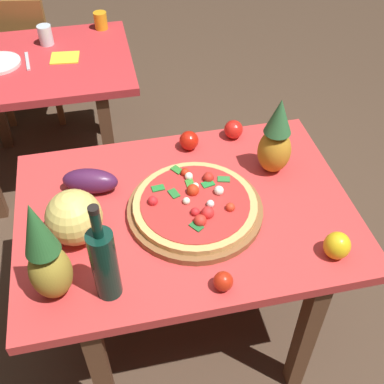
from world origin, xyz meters
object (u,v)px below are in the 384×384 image
drinking_glass_water (45,35)px  bell_pepper (337,246)px  display_table (185,226)px  tomato_beside_pepper (223,281)px  tomato_near_board (189,140)px  knife_utensil (27,61)px  napkin_folded (65,58)px  drinking_glass_juice (101,21)px  dining_chair (24,52)px  melon (74,217)px  pizza (195,204)px  tomato_by_bottle (234,129)px  wine_bottle (104,263)px  pizza_board (195,210)px  pineapple_right (46,257)px  pineapple_left (276,140)px  background_table (37,81)px  eggplant (90,181)px

drinking_glass_water → bell_pepper: bearing=-61.3°
display_table → tomato_beside_pepper: 0.37m
tomato_near_board → knife_utensil: (-0.65, 0.84, -0.03)m
tomato_near_board → napkin_folded: 0.96m
display_table → drinking_glass_juice: size_ratio=12.78×
dining_chair → napkin_folded: dining_chair is taller
bell_pepper → tomato_beside_pepper: bell_pepper is taller
knife_utensil → melon: bearing=-86.3°
pizza → tomato_by_bottle: bearing=57.4°
tomato_by_bottle → melon: bearing=-147.8°
wine_bottle → napkin_folded: size_ratio=2.56×
pizza_board → drinking_glass_juice: 1.49m
pineapple_right → tomato_by_bottle: 0.95m
melon → tomato_beside_pepper: bearing=-35.6°
tomato_near_board → tomato_beside_pepper: bearing=-93.3°
bell_pepper → knife_utensil: bearing=124.1°
pizza_board → napkin_folded: bearing=109.1°
tomato_near_board → wine_bottle: bearing=-121.3°
wine_bottle → pineapple_left: size_ratio=1.16×
dining_chair → background_table: bearing=111.0°
melon → dining_chair: bearing=99.1°
pizza_board → tomato_beside_pepper: 0.32m
background_table → bell_pepper: 1.76m
eggplant → napkin_folded: size_ratio=1.43×
drinking_glass_juice → drinking_glass_water: size_ratio=0.91×
dining_chair → bell_pepper: 2.34m
pineapple_right → napkin_folded: (0.06, 1.42, -0.16)m
napkin_folded → pizza_board: bearing=-70.9°
pineapple_left → drinking_glass_juice: pineapple_left is taller
pizza_board → pizza: pizza is taller
tomato_beside_pepper → napkin_folded: bearing=105.8°
pineapple_left → pineapple_right: pineapple_right is taller
background_table → napkin_folded: napkin_folded is taller
tomato_by_bottle → pizza_board: bearing=-122.6°
drinking_glass_juice → drinking_glass_water: 0.32m
bell_pepper → napkin_folded: size_ratio=0.66×
pizza → pizza_board: bearing=-139.2°
pizza → pineapple_left: bearing=25.5°
pineapple_left → bell_pepper: pineapple_left is taller
drinking_glass_water → background_table: bearing=-114.0°
pineapple_left → drinking_glass_water: 1.46m
dining_chair → pizza_board: bearing=121.1°
pineapple_right → melon: pineapple_right is taller
bell_pepper → tomato_near_board: 0.71m
pineapple_right → tomato_by_bottle: (0.72, 0.61, -0.13)m
pizza → knife_utensil: pizza is taller
display_table → tomato_near_board: size_ratio=15.36×
tomato_near_board → drinking_glass_juice: bearing=102.7°
bell_pepper → napkin_folded: bell_pepper is taller
pineapple_right → drinking_glass_juice: (0.27, 1.71, -0.12)m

